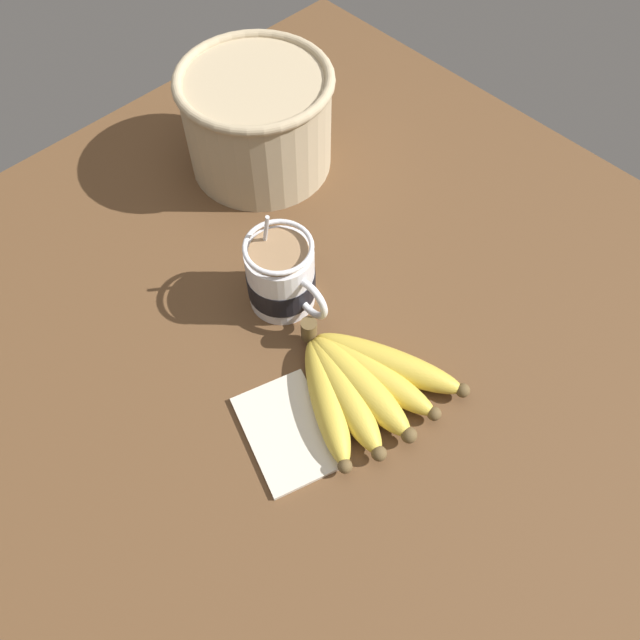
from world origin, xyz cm
name	(u,v)px	position (x,y,z in cm)	size (l,w,h in cm)	color
table	(315,334)	(0.00, 0.00, 1.73)	(105.85, 105.85, 3.46)	brown
coffee_mug	(282,276)	(-5.98, 0.12, 8.24)	(12.55, 8.68, 14.44)	silver
banana_bunch	(360,383)	(10.16, -2.47, 5.39)	(19.79, 19.57, 4.41)	brown
woven_basket	(258,119)	(-27.26, 14.85, 11.42)	(22.02, 22.02, 15.20)	tan
napkin	(288,431)	(8.24, -12.09, 3.76)	(15.33, 12.83, 0.60)	beige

